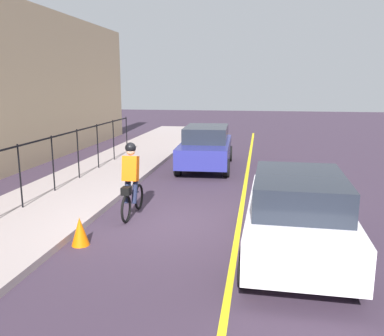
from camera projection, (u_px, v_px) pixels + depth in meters
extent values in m
plane|color=#382A3B|center=(170.00, 224.00, 9.55)|extent=(80.00, 80.00, 0.00)
cube|color=yellow|center=(239.00, 227.00, 9.30)|extent=(36.00, 0.12, 0.01)
cube|color=#A29392|center=(34.00, 213.00, 10.08)|extent=(40.00, 3.20, 0.15)
cylinder|color=black|center=(20.00, 176.00, 10.13)|extent=(0.04, 0.04, 1.60)
cylinder|color=black|center=(53.00, 163.00, 11.73)|extent=(0.04, 0.04, 1.60)
cylinder|color=black|center=(78.00, 154.00, 13.34)|extent=(0.04, 0.04, 1.60)
cylinder|color=black|center=(98.00, 146.00, 14.94)|extent=(0.04, 0.04, 1.60)
cylinder|color=black|center=(114.00, 140.00, 16.54)|extent=(0.04, 0.04, 1.60)
cylinder|color=black|center=(127.00, 135.00, 18.14)|extent=(0.04, 0.04, 1.60)
cube|color=black|center=(36.00, 141.00, 10.78)|extent=(14.92, 0.04, 0.04)
torus|color=black|center=(139.00, 197.00, 10.58)|extent=(0.66, 0.06, 0.66)
torus|color=black|center=(126.00, 209.00, 9.57)|extent=(0.66, 0.06, 0.66)
cube|color=black|center=(133.00, 193.00, 10.02)|extent=(0.93, 0.04, 0.24)
cylinder|color=black|center=(130.00, 188.00, 9.85)|extent=(0.03, 0.03, 0.35)
cube|color=#E05A0A|center=(130.00, 168.00, 9.80)|extent=(0.34, 0.36, 0.63)
sphere|color=tan|center=(131.00, 151.00, 9.76)|extent=(0.22, 0.22, 0.22)
sphere|color=black|center=(131.00, 148.00, 9.75)|extent=(0.26, 0.26, 0.26)
cylinder|color=#191E38|center=(127.00, 190.00, 9.90)|extent=(0.34, 0.12, 0.65)
cylinder|color=#191E38|center=(135.00, 190.00, 9.87)|extent=(0.34, 0.12, 0.65)
cube|color=black|center=(126.00, 191.00, 9.53)|extent=(0.24, 0.20, 0.18)
cube|color=white|center=(297.00, 219.00, 7.79)|extent=(4.45, 1.92, 0.70)
cube|color=#1E232D|center=(299.00, 190.00, 7.47)|extent=(2.51, 1.65, 0.56)
cylinder|color=black|center=(255.00, 211.00, 9.45)|extent=(0.65, 0.24, 0.64)
cylinder|color=black|center=(332.00, 215.00, 9.14)|extent=(0.65, 0.24, 0.64)
cylinder|color=black|center=(246.00, 267.00, 6.58)|extent=(0.65, 0.24, 0.64)
cylinder|color=black|center=(358.00, 276.00, 6.26)|extent=(0.65, 0.24, 0.64)
cube|color=navy|center=(206.00, 151.00, 15.70)|extent=(4.47, 1.98, 0.70)
cube|color=#1E232D|center=(206.00, 134.00, 15.76)|extent=(2.53, 1.69, 0.56)
cylinder|color=black|center=(226.00, 168.00, 14.21)|extent=(0.65, 0.25, 0.64)
cylinder|color=black|center=(178.00, 167.00, 14.42)|extent=(0.65, 0.25, 0.64)
cylinder|color=black|center=(229.00, 154.00, 17.12)|extent=(0.65, 0.25, 0.64)
cylinder|color=black|center=(189.00, 153.00, 17.32)|extent=(0.65, 0.25, 0.64)
cone|color=#ED6306|center=(80.00, 231.00, 8.23)|extent=(0.36, 0.36, 0.58)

